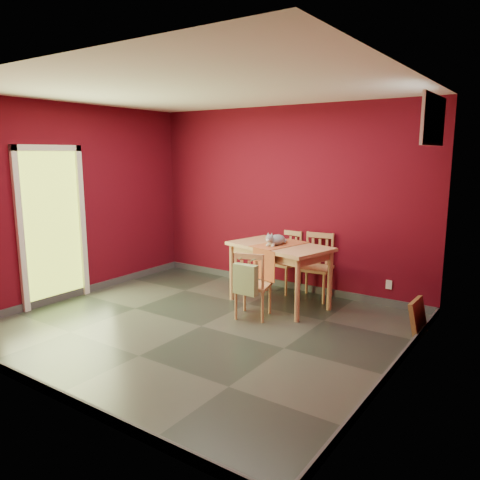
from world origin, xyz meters
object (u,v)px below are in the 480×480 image
Objects in this scene: chair_far_right at (316,265)px; picture_frame at (418,318)px; cat at (276,238)px; chair_near at (252,284)px; tote_bag at (245,279)px; chair_far_left at (285,260)px; dining_table at (279,252)px.

chair_far_right is 2.19× the size of picture_frame.
chair_far_right is at bearing 53.06° from cat.
chair_near reaches higher than tote_bag.
picture_frame is (1.85, -0.02, -0.72)m from cat.
cat is (0.25, -0.70, 0.47)m from chair_far_left.
chair_near reaches higher than dining_table.
dining_table is 1.73× the size of chair_near.
tote_bag is (-0.26, -1.40, 0.08)m from chair_far_right.
picture_frame is (1.83, -0.08, -0.52)m from dining_table.
chair_far_right is at bearing 76.19° from chair_near.
chair_far_left is 0.55m from chair_far_right.
picture_frame is at bearing 22.68° from tote_bag.
tote_bag is at bearing -79.19° from chair_far_left.
cat is at bearing 90.33° from chair_near.
dining_table is 1.59× the size of chair_far_right.
picture_frame is at bearing -19.02° from chair_far_left.
chair_near is at bearing -79.01° from chair_far_left.
chair_far_left is at bearing 112.41° from dining_table.
tote_bag is at bearing -98.50° from cat.
chair_far_right is 1.23m from chair_near.
chair_near is at bearing -91.63° from dining_table.
chair_near is 2.18× the size of cat.
chair_far_right is 2.36× the size of cat.
chair_far_left is 2.23m from picture_frame.
dining_table is 0.86m from tote_bag.
cat reaches higher than dining_table.
chair_far_left is at bearing 100.99° from chair_near.
dining_table is 0.75m from chair_far_left.
chair_far_right is 0.83m from cat.
chair_far_right is 1.43m from tote_bag.
dining_table is 3.39× the size of tote_bag.
chair_far_left is 2.12× the size of picture_frame.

